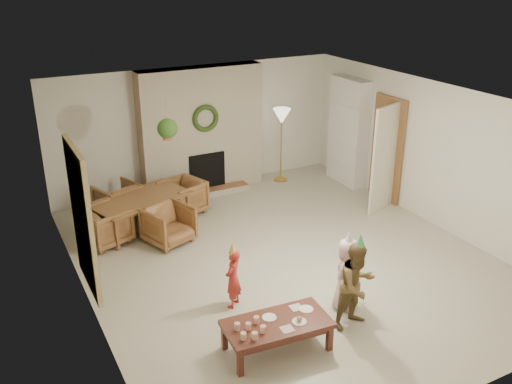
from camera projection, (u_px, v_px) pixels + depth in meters
floor at (284, 258)px, 8.87m from camera, size 7.00×7.00×0.00m
ceiling at (288, 103)px, 7.92m from camera, size 7.00×7.00×0.00m
wall_back at (198, 128)px, 11.26m from camera, size 7.00×0.00×7.00m
wall_front at (466, 302)px, 5.53m from camera, size 7.00×0.00×7.00m
wall_left at (82, 226)px, 7.11m from camera, size 0.00×7.00×7.00m
wall_right at (436, 155)px, 9.68m from camera, size 0.00×7.00×7.00m
fireplace_mass at (202, 130)px, 11.10m from camera, size 2.50×0.40×2.50m
fireplace_hearth at (210, 192)px, 11.27m from camera, size 1.60×0.30×0.12m
fireplace_firebox at (207, 171)px, 11.26m from camera, size 0.75×0.12×0.75m
fireplace_wreath at (206, 118)px, 10.79m from camera, size 0.54×0.10×0.54m
floor_lamp_base at (281, 179)px, 12.03m from camera, size 0.29×0.29×0.03m
floor_lamp_post at (281, 148)px, 11.76m from camera, size 0.03×0.03×1.41m
floor_lamp_shade at (282, 116)px, 11.50m from camera, size 0.38×0.38×0.31m
bookshelf_carcass at (348, 132)px, 11.55m from camera, size 0.30×1.00×2.20m
bookshelf_shelf_a at (345, 161)px, 11.79m from camera, size 0.30×0.92×0.03m
bookshelf_shelf_b at (347, 143)px, 11.64m from camera, size 0.30×0.92×0.03m
bookshelf_shelf_c at (348, 125)px, 11.48m from camera, size 0.30×0.92×0.03m
bookshelf_shelf_d at (349, 105)px, 11.33m from camera, size 0.30×0.92×0.03m
books_row_lower at (349, 157)px, 11.61m from camera, size 0.20×0.40×0.24m
books_row_mid at (345, 136)px, 11.62m from camera, size 0.20×0.44×0.24m
books_row_upper at (350, 120)px, 11.34m from camera, size 0.20×0.36×0.22m
door_frame at (387, 149)px, 10.73m from camera, size 0.05×0.86×2.04m
door_leaf at (385, 159)px, 10.27m from camera, size 0.77×0.32×2.00m
curtain_panel at (82, 219)px, 7.29m from camera, size 0.06×1.20×2.00m
dining_table at (142, 214)px, 9.74m from camera, size 1.88×1.42×0.59m
dining_chair_near at (169, 225)px, 9.26m from camera, size 0.89×0.90×0.65m
dining_chair_far at (118, 201)px, 10.19m from camera, size 0.89×0.90×0.65m
dining_chair_left at (106, 226)px, 9.23m from camera, size 0.90×0.89×0.65m
dining_chair_right at (183, 197)px, 10.34m from camera, size 0.90×0.89×0.65m
hanging_plant_cord at (166, 114)px, 8.72m from camera, size 0.01×0.01×0.70m
hanging_plant_pot at (168, 136)px, 8.86m from camera, size 0.16×0.16×0.12m
hanging_plant_foliage at (167, 128)px, 8.81m from camera, size 0.32×0.32×0.32m
coffee_table_top at (277, 324)px, 6.67m from camera, size 1.32×0.73×0.06m
coffee_table_apron at (277, 329)px, 6.70m from camera, size 1.21×0.63×0.08m
coffee_leg_fl at (240, 363)px, 6.32m from camera, size 0.07×0.07×0.33m
coffee_leg_fr at (330, 338)px, 6.73m from camera, size 0.07×0.07×0.33m
coffee_leg_bl at (224, 337)px, 6.76m from camera, size 0.07×0.07×0.33m
coffee_leg_br at (309, 315)px, 7.17m from camera, size 0.07×0.07×0.33m
cup_a at (244, 336)px, 6.34m from camera, size 0.07×0.07×0.09m
cup_b at (237, 326)px, 6.51m from camera, size 0.07×0.07×0.09m
cup_c at (255, 336)px, 6.34m from camera, size 0.07×0.07×0.09m
cup_d at (248, 326)px, 6.51m from camera, size 0.07×0.07×0.09m
cup_e at (263, 329)px, 6.46m from camera, size 0.07×0.07×0.09m
cup_f at (256, 320)px, 6.62m from camera, size 0.07×0.07×0.09m
plate_a at (269, 317)px, 6.74m from camera, size 0.19×0.19×0.01m
plate_b at (299, 321)px, 6.66m from camera, size 0.19×0.19×0.01m
plate_c at (306, 309)px, 6.90m from camera, size 0.19×0.19×0.01m
food_scoop at (299, 319)px, 6.65m from camera, size 0.07×0.07×0.07m
napkin_left at (287, 329)px, 6.53m from camera, size 0.16×0.16×0.01m
napkin_right at (296, 307)px, 6.93m from camera, size 0.16×0.16×0.01m
child_red at (233, 278)px, 7.50m from camera, size 0.37×0.35×0.85m
party_hat_red at (233, 248)px, 7.33m from camera, size 0.15×0.15×0.16m
child_plaid at (357, 285)px, 7.06m from camera, size 0.62×0.51×1.17m
party_hat_plaid at (360, 241)px, 6.82m from camera, size 0.16×0.16×0.19m
child_pink at (347, 274)px, 7.45m from camera, size 0.59×0.51×1.02m
party_hat_pink at (349, 237)px, 7.24m from camera, size 0.16×0.16×0.18m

